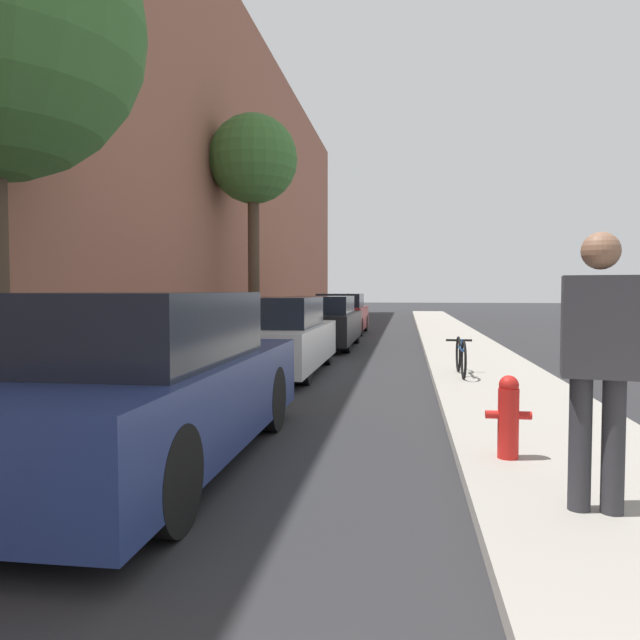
% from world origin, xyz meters
% --- Properties ---
extents(ground_plane, '(120.00, 120.00, 0.00)m').
position_xyz_m(ground_plane, '(0.00, 16.00, 0.00)').
color(ground_plane, '#28282B').
extents(sidewalk_left, '(2.00, 52.00, 0.12)m').
position_xyz_m(sidewalk_left, '(-2.90, 16.00, 0.06)').
color(sidewalk_left, '#9E998E').
rests_on(sidewalk_left, ground).
extents(sidewalk_right, '(2.00, 52.00, 0.12)m').
position_xyz_m(sidewalk_right, '(2.90, 16.00, 0.06)').
color(sidewalk_right, '#9E998E').
rests_on(sidewalk_right, ground).
extents(building_facade_left, '(0.70, 52.00, 10.93)m').
position_xyz_m(building_facade_left, '(-4.25, 16.00, 5.46)').
color(building_facade_left, '#9E604C').
rests_on(building_facade_left, ground).
extents(parked_car_navy, '(1.79, 4.62, 1.52)m').
position_xyz_m(parked_car_navy, '(-0.80, 5.44, 0.72)').
color(parked_car_navy, black).
rests_on(parked_car_navy, ground).
extents(parked_car_white, '(1.86, 4.36, 1.41)m').
position_xyz_m(parked_car_white, '(-1.01, 11.45, 0.67)').
color(parked_car_white, black).
rests_on(parked_car_white, ground).
extents(parked_car_black, '(1.83, 4.52, 1.38)m').
position_xyz_m(parked_car_black, '(-0.80, 16.58, 0.67)').
color(parked_car_black, black).
rests_on(parked_car_black, ground).
extents(parked_car_red, '(1.70, 4.08, 1.41)m').
position_xyz_m(parked_car_red, '(-0.83, 21.90, 0.67)').
color(parked_car_red, black).
rests_on(parked_car_red, ground).
extents(street_tree_far, '(2.49, 2.49, 6.35)m').
position_xyz_m(street_tree_far, '(-2.83, 17.31, 5.14)').
color(street_tree_far, '#4C3A2B').
rests_on(street_tree_far, sidewalk_left).
extents(fire_hydrant, '(0.38, 0.17, 0.70)m').
position_xyz_m(fire_hydrant, '(2.31, 5.72, 0.48)').
color(fire_hydrant, red).
rests_on(fire_hydrant, sidewalk_right).
extents(pedestrian, '(0.47, 0.30, 1.79)m').
position_xyz_m(pedestrian, '(2.66, 4.52, 1.14)').
color(pedestrian, '#2D2D33').
rests_on(pedestrian, sidewalk_right).
extents(bicycle, '(0.44, 1.51, 0.62)m').
position_xyz_m(bicycle, '(2.36, 10.78, 0.44)').
color(bicycle, black).
rests_on(bicycle, sidewalk_right).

